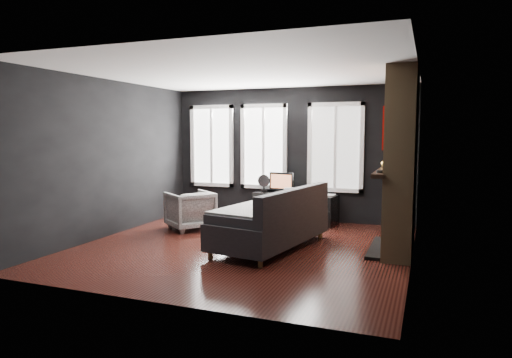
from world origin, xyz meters
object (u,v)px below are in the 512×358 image
at_px(mug, 318,192).
at_px(book, 326,189).
at_px(sofa, 270,217).
at_px(media_console, 295,208).
at_px(armchair, 190,208).
at_px(mantel_vase, 387,162).
at_px(monitor, 281,181).

xyz_separation_m(mug, book, (0.13, 0.13, 0.06)).
bearing_deg(sofa, book, 88.76).
bearing_deg(media_console, armchair, -133.00).
relative_size(sofa, mantel_vase, 12.26).
bearing_deg(mantel_vase, monitor, 150.54).
distance_m(armchair, book, 2.63).
relative_size(armchair, monitor, 1.50).
distance_m(sofa, media_console, 2.11).
xyz_separation_m(sofa, media_console, (-0.20, 2.09, -0.19)).
bearing_deg(book, media_console, 177.74).
distance_m(sofa, mantel_vase, 2.06).
bearing_deg(monitor, sofa, -70.21).
relative_size(sofa, book, 9.06).
distance_m(mug, book, 0.19).
xyz_separation_m(sofa, armchair, (-1.84, 0.75, -0.09)).
distance_m(monitor, book, 0.92).
distance_m(armchair, media_console, 2.12).
distance_m(mug, mantel_vase, 1.84).
xyz_separation_m(armchair, mantel_vase, (3.49, 0.15, 0.93)).
height_order(monitor, mantel_vase, mantel_vase).
height_order(armchair, monitor, monitor).
height_order(sofa, armchair, sofa).
xyz_separation_m(monitor, book, (0.91, -0.05, -0.11)).
xyz_separation_m(book, mantel_vase, (1.23, -1.17, 0.62)).
bearing_deg(armchair, mantel_vase, 129.92).
height_order(monitor, book, monitor).
bearing_deg(mantel_vase, mug, 142.57).
bearing_deg(armchair, book, 157.66).
relative_size(sofa, monitor, 4.28).
distance_m(armchair, monitor, 1.96).
xyz_separation_m(sofa, mantel_vase, (1.65, 0.90, 0.84)).
height_order(media_console, mug, mug).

